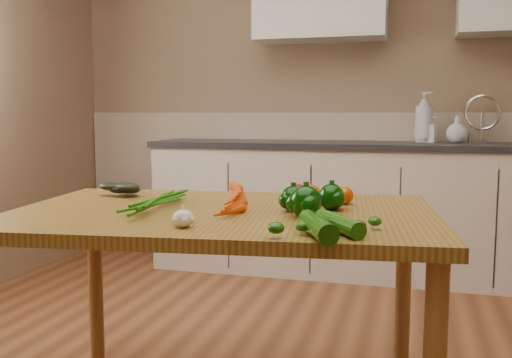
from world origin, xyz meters
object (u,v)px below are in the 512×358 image
at_px(soap_bottle_a, 424,117).
at_px(leafy_greens, 123,183).
at_px(pepper_b, 331,197).
at_px(carrot_bunch, 210,200).
at_px(tomato_b, 312,193).
at_px(garlic_bulb, 183,218).
at_px(pepper_a, 293,199).
at_px(tomato_a, 298,193).
at_px(table, 223,234).
at_px(soap_bottle_c, 457,129).
at_px(tomato_c, 344,195).
at_px(zucchini_b, 317,227).
at_px(soap_bottle_b, 431,129).
at_px(pepper_c, 306,202).
at_px(zucchini_a, 339,224).

height_order(soap_bottle_a, leafy_greens, soap_bottle_a).
relative_size(soap_bottle_a, pepper_b, 3.84).
xyz_separation_m(carrot_bunch, tomato_b, (0.30, 0.29, -0.00)).
bearing_deg(garlic_bulb, soap_bottle_a, 74.69).
relative_size(carrot_bunch, garlic_bulb, 4.32).
xyz_separation_m(garlic_bulb, pepper_a, (0.25, 0.35, 0.02)).
relative_size(soap_bottle_a, tomato_a, 4.61).
bearing_deg(leafy_greens, table, -22.61).
relative_size(table, carrot_bunch, 5.76).
bearing_deg(soap_bottle_a, tomato_b, -148.78).
height_order(soap_bottle_c, tomato_b, soap_bottle_c).
bearing_deg(tomato_c, leafy_greens, -178.20).
bearing_deg(garlic_bulb, carrot_bunch, 95.37).
height_order(carrot_bunch, tomato_b, carrot_bunch).
bearing_deg(table, tomato_a, 40.58).
relative_size(garlic_bulb, pepper_b, 0.70).
distance_m(soap_bottle_a, zucchini_b, 2.60).
relative_size(leafy_greens, tomato_c, 2.85).
xyz_separation_m(leafy_greens, zucchini_b, (0.87, -0.55, -0.02)).
relative_size(garlic_bulb, zucchini_b, 0.27).
bearing_deg(tomato_a, pepper_a, -83.65).
xyz_separation_m(tomato_a, tomato_c, (0.17, -0.01, -0.00)).
distance_m(soap_bottle_b, tomato_c, 2.02).
height_order(tomato_a, tomato_b, tomato_a).
bearing_deg(table, soap_bottle_b, 64.86).
distance_m(soap_bottle_a, tomato_b, 2.02).
bearing_deg(garlic_bulb, tomato_a, 67.69).
height_order(soap_bottle_b, zucchini_b, soap_bottle_b).
bearing_deg(table, leafy_greens, 150.59).
height_order(leafy_greens, tomato_a, leafy_greens).
xyz_separation_m(tomato_a, zucchini_b, (0.17, -0.58, -0.01)).
bearing_deg(soap_bottle_b, soap_bottle_c, -70.79).
bearing_deg(soap_bottle_a, carrot_bunch, -154.42).
xyz_separation_m(table, pepper_b, (0.36, 0.10, 0.13)).
relative_size(carrot_bunch, tomato_c, 3.70).
bearing_deg(carrot_bunch, garlic_bulb, -91.44).
relative_size(soap_bottle_a, soap_bottle_b, 1.95).
xyz_separation_m(garlic_bulb, zucchini_b, (0.39, -0.03, 0.00)).
xyz_separation_m(soap_bottle_c, pepper_b, (-0.54, -2.09, -0.18)).
bearing_deg(pepper_b, zucchini_b, -86.75).
xyz_separation_m(table, garlic_bulb, (-0.01, -0.32, 0.11)).
distance_m(soap_bottle_a, pepper_a, 2.25).
xyz_separation_m(soap_bottle_b, pepper_c, (-0.43, -2.29, -0.17)).
bearing_deg(table, soap_bottle_a, 66.07).
bearing_deg(garlic_bulb, zucchini_a, 6.69).
distance_m(soap_bottle_c, tomato_b, 2.03).
bearing_deg(pepper_c, soap_bottle_b, 79.35).
distance_m(table, pepper_b, 0.39).
xyz_separation_m(soap_bottle_a, tomato_b, (-0.42, -1.95, -0.27)).
relative_size(pepper_c, tomato_b, 1.51).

